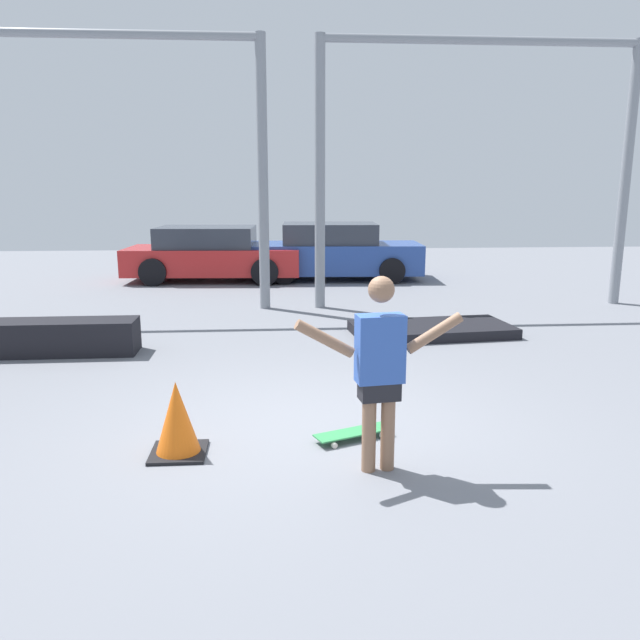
{
  "coord_description": "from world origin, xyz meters",
  "views": [
    {
      "loc": [
        -0.35,
        -5.81,
        2.36
      ],
      "look_at": [
        0.2,
        1.65,
        0.75
      ],
      "focal_mm": 35.0,
      "sensor_mm": 36.0,
      "label": 1
    }
  ],
  "objects": [
    {
      "name": "skateboarder",
      "position": [
        0.5,
        -0.95,
        0.93
      ],
      "size": [
        1.42,
        0.28,
        1.66
      ],
      "rotation": [
        0.0,
        0.0,
        0.13
      ],
      "color": "#8C664C",
      "rests_on": "ground_plane"
    },
    {
      "name": "skateboard",
      "position": [
        0.37,
        -0.29,
        0.06
      ],
      "size": [
        0.78,
        0.48,
        0.08
      ],
      "rotation": [
        0.0,
        0.0,
        0.39
      ],
      "color": "#338C4C",
      "rests_on": "ground_plane"
    },
    {
      "name": "canopy_support_left",
      "position": [
        -3.56,
        6.31,
        3.22
      ],
      "size": [
        6.25,
        0.2,
        5.08
      ],
      "color": "gray",
      "rests_on": "ground_plane"
    },
    {
      "name": "ground_plane",
      "position": [
        0.0,
        0.0,
        0.0
      ],
      "size": [
        36.0,
        36.0,
        0.0
      ],
      "primitive_type": "plane",
      "color": "slate"
    },
    {
      "name": "traffic_cone",
      "position": [
        -1.23,
        -0.5,
        0.33
      ],
      "size": [
        0.49,
        0.49,
        0.68
      ],
      "color": "black",
      "rests_on": "ground_plane"
    },
    {
      "name": "canopy_support_right",
      "position": [
        3.56,
        6.31,
        3.22
      ],
      "size": [
        6.25,
        0.2,
        5.08
      ],
      "color": "gray",
      "rests_on": "ground_plane"
    },
    {
      "name": "manual_pad",
      "position": [
        2.18,
        3.85,
        0.08
      ],
      "size": [
        2.64,
        1.49,
        0.16
      ],
      "primitive_type": "cube",
      "rotation": [
        0.0,
        0.0,
        0.11
      ],
      "color": "black",
      "rests_on": "ground_plane"
    },
    {
      "name": "parked_car_red",
      "position": [
        -1.92,
        10.13,
        0.66
      ],
      "size": [
        4.43,
        2.17,
        1.36
      ],
      "rotation": [
        0.0,
        0.0,
        -0.06
      ],
      "color": "red",
      "rests_on": "ground_plane"
    },
    {
      "name": "parked_car_blue",
      "position": [
        1.2,
        10.14,
        0.69
      ],
      "size": [
        4.36,
        2.09,
        1.43
      ],
      "rotation": [
        0.0,
        0.0,
        -0.05
      ],
      "color": "#284793",
      "rests_on": "ground_plane"
    },
    {
      "name": "grind_box",
      "position": [
        -3.37,
        3.07,
        0.25
      ],
      "size": [
        2.07,
        0.6,
        0.49
      ],
      "primitive_type": "cube",
      "rotation": [
        0.0,
        0.0,
        0.01
      ],
      "color": "black",
      "rests_on": "ground_plane"
    }
  ]
}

